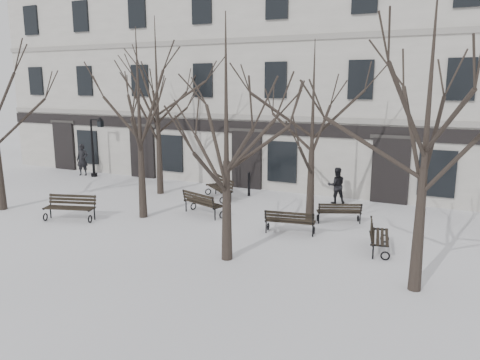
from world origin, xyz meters
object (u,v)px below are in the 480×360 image
Objects in this scene: bench_0 at (70,207)px; bench_2 at (290,221)px; bench_1 at (202,203)px; bench_5 at (378,236)px; tree_3 at (429,104)px; tree_2 at (226,110)px; bench_4 at (339,212)px; tree_1 at (139,102)px; bench_3 at (220,187)px; lamp_post at (95,143)px.

bench_0 reaches higher than bench_2.
bench_1 reaches higher than bench_5.
tree_3 reaches higher than bench_0.
bench_1 is 1.11× the size of bench_2.
tree_2 is 4.17× the size of bench_4.
tree_1 reaches higher than bench_4.
bench_0 is 1.06× the size of bench_3.
bench_3 is 0.56× the size of lamp_post.
tree_2 is at bearing 44.06° from bench_4.
tree_3 is 3.71× the size of bench_0.
lamp_post is (-8.81, 1.47, 1.44)m from bench_3.
bench_5 reaches higher than bench_2.
bench_0 is at bearing 3.89° from bench_2.
bench_3 is (-4.70, 3.57, 0.06)m from bench_2.
tree_2 reaches higher than bench_5.
lamp_post is (-16.59, 5.38, 1.49)m from bench_5.
bench_5 is at bearing 163.48° from bench_2.
tree_3 is 4.08× the size of bench_5.
tree_2 is 8.46m from bench_0.
tree_2 is at bearing -20.47° from bench_3.
tree_3 is at bearing 176.33° from bench_1.
bench_0 is 8.55m from bench_2.
bench_3 is at bearing 53.75° from bench_5.
lamp_post reaches higher than bench_1.
tree_2 is 3.86× the size of bench_5.
bench_3 is (1.30, 4.08, -4.02)m from tree_1.
tree_1 is 7.27m from bench_2.
tree_3 is at bearing 4.48° from bench_3.
tree_3 reaches higher than bench_2.
bench_4 is (5.93, -1.49, -0.09)m from bench_3.
bench_1 is (1.99, 1.26, -4.03)m from tree_1.
lamp_post is (-5.22, 7.13, 1.44)m from bench_0.
bench_0 is at bearing -82.63° from bench_3.
tree_3 reaches higher than bench_1.
bench_3 reaches higher than bench_4.
tree_1 is 4.00× the size of bench_2.
tree_1 is 3.78× the size of bench_3.
tree_2 is 0.95× the size of tree_3.
tree_2 is 3.51× the size of bench_0.
tree_2 reaches higher than bench_3.
tree_2 reaches higher than bench_2.
tree_3 is at bearing -161.16° from bench_5.
bench_2 is (6.00, 0.51, -4.08)m from tree_1.
bench_3 is 9.04m from lamp_post.
tree_1 is 8.71m from bench_4.
bench_2 is at bearing 4.88° from tree_1.
bench_1 is at bearing -36.50° from bench_3.
bench_5 is (3.95, 2.77, -3.99)m from tree_2.
bench_5 is at bearing -169.02° from bench_1.
tree_3 is 10.15m from bench_1.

